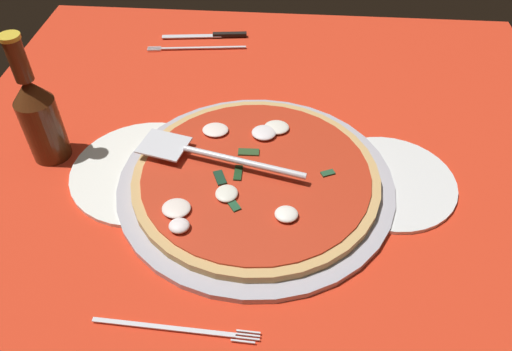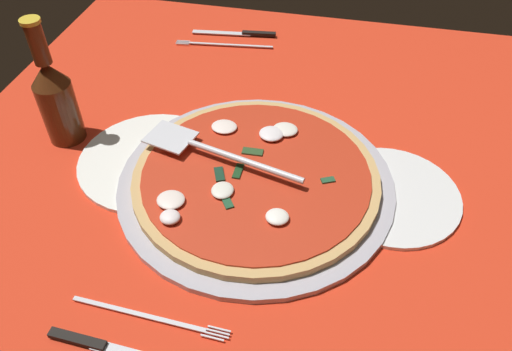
% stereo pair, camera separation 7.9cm
% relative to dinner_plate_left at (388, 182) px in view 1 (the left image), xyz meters
% --- Properties ---
extents(ground_plane, '(1.11, 1.11, 0.01)m').
position_rel_dinner_plate_left_xyz_m(ground_plane, '(0.21, -0.02, -0.01)').
color(ground_plane, red).
extents(checker_pattern, '(1.11, 1.11, 0.00)m').
position_rel_dinner_plate_left_xyz_m(checker_pattern, '(0.21, -0.02, -0.01)').
color(checker_pattern, silver).
rests_on(checker_pattern, ground_plane).
extents(pizza_pan, '(0.44, 0.44, 0.01)m').
position_rel_dinner_plate_left_xyz_m(pizza_pan, '(0.21, 0.02, 0.00)').
color(pizza_pan, '#B1AFB9').
rests_on(pizza_pan, ground_plane).
extents(dinner_plate_left, '(0.22, 0.22, 0.01)m').
position_rel_dinner_plate_left_xyz_m(dinner_plate_left, '(0.00, 0.00, 0.00)').
color(dinner_plate_left, silver).
rests_on(dinner_plate_left, ground_plane).
extents(dinner_plate_right, '(0.25, 0.25, 0.01)m').
position_rel_dinner_plate_left_xyz_m(dinner_plate_right, '(0.39, 0.01, 0.00)').
color(dinner_plate_right, white).
rests_on(dinner_plate_right, ground_plane).
extents(pizza, '(0.39, 0.39, 0.03)m').
position_rel_dinner_plate_left_xyz_m(pizza, '(0.21, 0.02, 0.02)').
color(pizza, tan).
rests_on(pizza, pizza_pan).
extents(pizza_server, '(0.28, 0.10, 0.01)m').
position_rel_dinner_plate_left_xyz_m(pizza_server, '(0.29, 0.00, 0.04)').
color(pizza_server, silver).
rests_on(pizza_server, pizza).
extents(place_setting_near, '(0.22, 0.14, 0.01)m').
position_rel_dinner_plate_left_xyz_m(place_setting_near, '(0.36, -0.42, -0.00)').
color(place_setting_near, silver).
rests_on(place_setting_near, ground_plane).
extents(place_setting_far, '(0.22, 0.12, 0.01)m').
position_rel_dinner_plate_left_xyz_m(place_setting_far, '(0.31, 0.31, -0.00)').
color(place_setting_far, white).
rests_on(place_setting_far, ground_plane).
extents(beer_bottle, '(0.06, 0.06, 0.23)m').
position_rel_dinner_plate_left_xyz_m(beer_bottle, '(0.56, -0.03, 0.08)').
color(beer_bottle, '#4D2711').
rests_on(beer_bottle, ground_plane).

